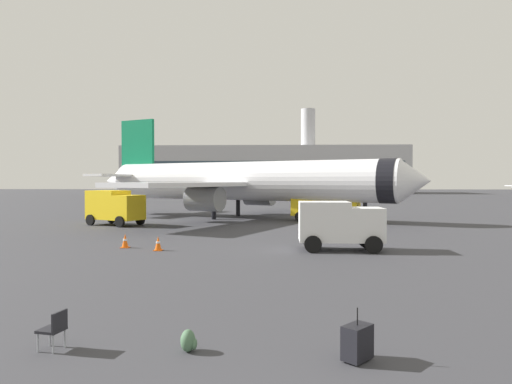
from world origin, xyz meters
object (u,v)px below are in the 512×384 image
Objects in this scene: safety_cone_mid at (158,243)px; traveller_backpack at (189,341)px; cargo_van at (339,223)px; airplane_at_gate at (242,181)px; service_truck at (115,206)px; safety_cone_near at (125,241)px; gate_chair at (54,328)px; rolling_suitcase at (357,342)px; fuel_truck at (325,202)px.

safety_cone_mid reaches higher than traveller_backpack.
airplane_at_gate is at bearing 108.03° from cargo_van.
service_truck is 6.81× the size of safety_cone_near.
traveller_backpack is at bearing -67.49° from service_truck.
gate_chair is at bearing -179.16° from traveller_backpack.
rolling_suitcase is (15.18, -28.40, -1.22)m from service_truck.
gate_chair is (-2.94, -0.04, 0.27)m from traveller_backpack.
fuel_truck reaches higher than safety_cone_near.
safety_cone_near is 0.90× the size of gate_chair.
gate_chair is (-8.19, -14.88, -0.95)m from cargo_van.
service_truck reaches higher than gate_chair.
fuel_truck reaches higher than cargo_van.
traveller_backpack is at bearing -66.97° from safety_cone_near.
airplane_at_gate reaches higher than fuel_truck.
safety_cone_mid is (-2.84, -21.39, -3.28)m from airplane_at_gate.
airplane_at_gate is 35.89m from traveller_backpack.
airplane_at_gate is 39.42× the size of gate_chair.
rolling_suitcase reaches higher than safety_cone_mid.
cargo_van is 15.32m from rolling_suitcase.
rolling_suitcase is (-1.69, -15.19, -1.06)m from cargo_van.
rolling_suitcase is at bearing -57.23° from safety_cone_near.
safety_cone_near is 1.61× the size of traveller_backpack.
safety_cone_near is 2.29m from safety_cone_mid.
rolling_suitcase is 2.29× the size of traveller_backpack.
fuel_truck reaches higher than gate_chair.
safety_cone_near is at bearing -103.55° from airplane_at_gate.
gate_chair is at bearing -72.83° from service_truck.
airplane_at_gate is 30.82× the size of rolling_suitcase.
safety_cone_mid is 16.67m from rolling_suitcase.
safety_cone_mid is at bearing -97.57° from airplane_at_gate.
airplane_at_gate is 21.83m from safety_cone_mid.
safety_cone_near is at bearing 156.03° from safety_cone_mid.
airplane_at_gate is at bearing 92.47° from traveller_backpack.
airplane_at_gate is 44.19× the size of safety_cone_mid.
safety_cone_mid is (2.09, -0.93, -0.00)m from safety_cone_near.
fuel_truck is 13.44× the size of traveller_backpack.
airplane_at_gate is 36.55m from rolling_suitcase.
rolling_suitcase reaches higher than safety_cone_near.
fuel_truck is 5.86× the size of rolling_suitcase.
service_truck is 1.20× the size of cargo_van.
cargo_van is at bearing -38.07° from service_truck.
rolling_suitcase reaches higher than traveller_backpack.
airplane_at_gate reaches higher than gate_chair.
cargo_van is at bearing 83.67° from rolling_suitcase.
traveller_backpack is 0.56× the size of gate_chair.
cargo_van is (6.79, -20.85, -2.21)m from airplane_at_gate.
airplane_at_gate is at bearing 159.33° from fuel_truck.
service_truck reaches higher than safety_cone_mid.
fuel_truck is 21.36m from safety_cone_mid.
service_truck is at bearing -165.42° from fuel_truck.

